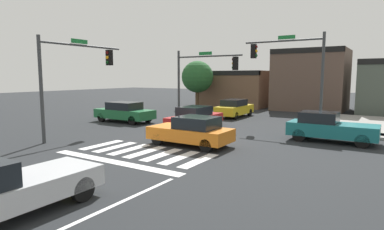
{
  "coord_description": "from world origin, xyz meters",
  "views": [
    {
      "loc": [
        9.46,
        -15.46,
        3.44
      ],
      "look_at": [
        -0.23,
        -0.16,
        1.25
      ],
      "focal_mm": 29.92,
      "sensor_mm": 36.0,
      "label": 1
    }
  ],
  "objects": [
    {
      "name": "traffic_signal_southwest",
      "position": [
        -5.7,
        -3.71,
        3.9
      ],
      "size": [
        0.32,
        5.58,
        5.52
      ],
      "rotation": [
        0.0,
        0.0,
        1.57
      ],
      "color": "#383A3D",
      "rests_on": "ground_plane"
    },
    {
      "name": "crosswalk_near",
      "position": [
        0.0,
        -4.5,
        0.0
      ],
      "size": [
        6.23,
        2.58,
        0.01
      ],
      "color": "silver",
      "rests_on": "ground_plane"
    },
    {
      "name": "car_red",
      "position": [
        -1.64,
        2.44,
        0.74
      ],
      "size": [
        1.81,
        4.67,
        1.47
      ],
      "rotation": [
        0.0,
        0.0,
        -1.57
      ],
      "color": "red",
      "rests_on": "ground_plane"
    },
    {
      "name": "traffic_signal_northwest",
      "position": [
        -2.94,
        5.62,
        3.75
      ],
      "size": [
        5.51,
        0.32,
        5.45
      ],
      "color": "#383A3D",
      "rests_on": "ground_plane"
    },
    {
      "name": "car_teal",
      "position": [
        6.67,
        2.5,
        0.77
      ],
      "size": [
        4.37,
        1.82,
        1.55
      ],
      "color": "#196B70",
      "rests_on": "ground_plane"
    },
    {
      "name": "storefront_row",
      "position": [
        1.83,
        19.17,
        2.59
      ],
      "size": [
        22.62,
        6.6,
        6.13
      ],
      "color": "brown",
      "rests_on": "ground_plane"
    },
    {
      "name": "car_green",
      "position": [
        -7.72,
        2.1,
        0.77
      ],
      "size": [
        4.67,
        1.9,
        1.52
      ],
      "color": "#1E6638",
      "rests_on": "ground_plane"
    },
    {
      "name": "curb_corner_northeast",
      "position": [
        8.49,
        9.42,
        0.07
      ],
      "size": [
        10.0,
        10.6,
        0.15
      ],
      "color": "gray",
      "rests_on": "ground_plane"
    },
    {
      "name": "traffic_signal_northeast",
      "position": [
        3.75,
        5.52,
        4.25
      ],
      "size": [
        5.16,
        0.32,
        6.12
      ],
      "rotation": [
        0.0,
        0.0,
        3.14
      ],
      "color": "#383A3D",
      "rests_on": "ground_plane"
    },
    {
      "name": "car_yellow",
      "position": [
        -1.91,
        9.24,
        0.77
      ],
      "size": [
        1.75,
        4.31,
        1.51
      ],
      "rotation": [
        0.0,
        0.0,
        -1.57
      ],
      "color": "gold",
      "rests_on": "ground_plane"
    },
    {
      "name": "ground_plane",
      "position": [
        0.0,
        0.0,
        0.0
      ],
      "size": [
        120.0,
        120.0,
        0.0
      ],
      "primitive_type": "plane",
      "color": "#232628"
    },
    {
      "name": "roadside_tree",
      "position": [
        -8.5,
        14.0,
        3.38
      ],
      "size": [
        3.4,
        3.4,
        5.1
      ],
      "color": "#4C3823",
      "rests_on": "ground_plane"
    },
    {
      "name": "lane_markings",
      "position": [
        1.16,
        -11.43,
        0.0
      ],
      "size": [
        6.8,
        18.75,
        0.01
      ],
      "color": "white",
      "rests_on": "ground_plane"
    },
    {
      "name": "bike_detector_marking",
      "position": [
        1.53,
        -9.48,
        0.0
      ],
      "size": [
        0.98,
        0.98,
        0.01
      ],
      "color": "yellow",
      "rests_on": "ground_plane"
    },
    {
      "name": "car_orange",
      "position": [
        1.06,
        -2.21,
        0.73
      ],
      "size": [
        4.15,
        1.87,
        1.47
      ],
      "rotation": [
        0.0,
        0.0,
        3.14
      ],
      "color": "orange",
      "rests_on": "ground_plane"
    }
  ]
}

